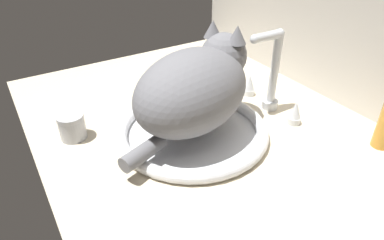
{
  "coord_description": "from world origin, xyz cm",
  "views": [
    {
      "loc": [
        51.39,
        -37.09,
        47.7
      ],
      "look_at": [
        -2.81,
        -3.9,
        7.0
      ],
      "focal_mm": 32.24,
      "sensor_mm": 36.0,
      "label": 1
    }
  ],
  "objects_px": {
    "sink_basin": "(192,131)",
    "metal_jar": "(72,127)",
    "faucet": "(271,80)",
    "cat": "(197,86)"
  },
  "relations": [
    {
      "from": "sink_basin",
      "to": "metal_jar",
      "type": "xyz_separation_m",
      "value": [
        -0.13,
        -0.23,
        0.02
      ]
    },
    {
      "from": "faucet",
      "to": "cat",
      "type": "relative_size",
      "value": 0.57
    },
    {
      "from": "faucet",
      "to": "metal_jar",
      "type": "distance_m",
      "value": 0.47
    },
    {
      "from": "sink_basin",
      "to": "faucet",
      "type": "distance_m",
      "value": 0.23
    },
    {
      "from": "sink_basin",
      "to": "cat",
      "type": "relative_size",
      "value": 0.94
    },
    {
      "from": "cat",
      "to": "metal_jar",
      "type": "relative_size",
      "value": 6.23
    },
    {
      "from": "faucet",
      "to": "metal_jar",
      "type": "xyz_separation_m",
      "value": [
        -0.13,
        -0.45,
        -0.05
      ]
    },
    {
      "from": "sink_basin",
      "to": "cat",
      "type": "xyz_separation_m",
      "value": [
        -0.01,
        0.02,
        0.1
      ]
    },
    {
      "from": "faucet",
      "to": "metal_jar",
      "type": "height_order",
      "value": "faucet"
    },
    {
      "from": "sink_basin",
      "to": "faucet",
      "type": "height_order",
      "value": "faucet"
    }
  ]
}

